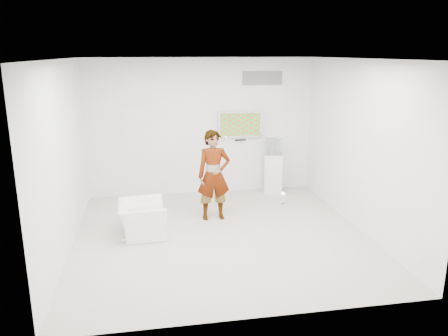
{
  "coord_description": "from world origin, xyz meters",
  "views": [
    {
      "loc": [
        -1.17,
        -6.98,
        3.1
      ],
      "look_at": [
        0.16,
        0.6,
        1.06
      ],
      "focal_mm": 35.0,
      "sensor_mm": 36.0,
      "label": 1
    }
  ],
  "objects_px": {
    "armchair": "(142,219)",
    "floor_uplight": "(283,199)",
    "tv": "(240,124)",
    "person": "(214,175)",
    "pedestal": "(273,173)"
  },
  "relations": [
    {
      "from": "tv",
      "to": "person",
      "type": "xyz_separation_m",
      "value": [
        -0.84,
        -1.61,
        -0.69
      ]
    },
    {
      "from": "tv",
      "to": "floor_uplight",
      "type": "distance_m",
      "value": 1.94
    },
    {
      "from": "person",
      "to": "floor_uplight",
      "type": "distance_m",
      "value": 1.75
    },
    {
      "from": "tv",
      "to": "floor_uplight",
      "type": "xyz_separation_m",
      "value": [
        0.68,
        -1.14,
        -1.41
      ]
    },
    {
      "from": "person",
      "to": "floor_uplight",
      "type": "relative_size",
      "value": 6.26
    },
    {
      "from": "armchair",
      "to": "tv",
      "type": "bearing_deg",
      "value": -48.46
    },
    {
      "from": "person",
      "to": "floor_uplight",
      "type": "xyz_separation_m",
      "value": [
        1.52,
        0.47,
        -0.72
      ]
    },
    {
      "from": "tv",
      "to": "pedestal",
      "type": "xyz_separation_m",
      "value": [
        0.71,
        -0.26,
        -1.1
      ]
    },
    {
      "from": "tv",
      "to": "armchair",
      "type": "distance_m",
      "value": 3.33
    },
    {
      "from": "armchair",
      "to": "floor_uplight",
      "type": "xyz_separation_m",
      "value": [
        2.88,
        1.03,
        -0.16
      ]
    },
    {
      "from": "armchair",
      "to": "floor_uplight",
      "type": "relative_size",
      "value": 3.29
    },
    {
      "from": "tv",
      "to": "armchair",
      "type": "bearing_deg",
      "value": -135.33
    },
    {
      "from": "person",
      "to": "armchair",
      "type": "xyz_separation_m",
      "value": [
        -1.35,
        -0.56,
        -0.57
      ]
    },
    {
      "from": "pedestal",
      "to": "floor_uplight",
      "type": "bearing_deg",
      "value": -92.06
    },
    {
      "from": "armchair",
      "to": "floor_uplight",
      "type": "height_order",
      "value": "armchair"
    }
  ]
}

